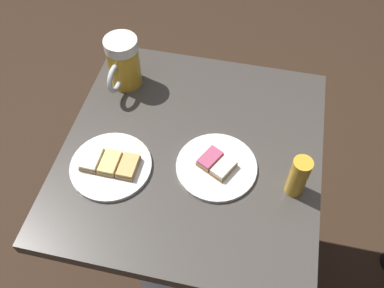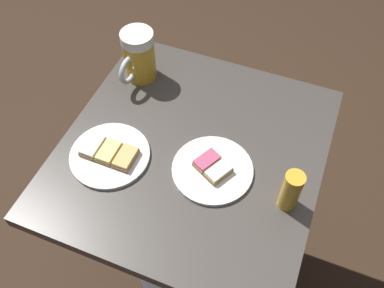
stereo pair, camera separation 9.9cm
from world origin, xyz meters
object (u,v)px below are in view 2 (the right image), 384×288
plate_near (110,154)px  plate_far (212,169)px  beer_glass_small (291,191)px  beer_mug (138,56)px

plate_near → plate_far: same height
plate_far → beer_glass_small: beer_glass_small is taller
plate_far → beer_glass_small: (-0.19, 0.02, 0.05)m
beer_mug → beer_glass_small: bearing=152.9°
plate_far → beer_glass_small: bearing=173.7°
plate_near → beer_glass_small: bearing=-175.7°
beer_mug → plate_near: bearing=100.3°
plate_near → beer_mug: 0.30m
plate_far → beer_mug: 0.39m
beer_mug → beer_glass_small: 0.56m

